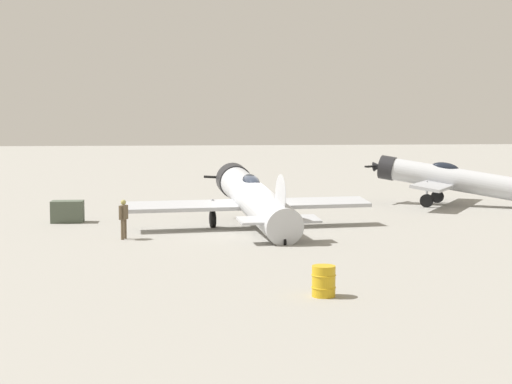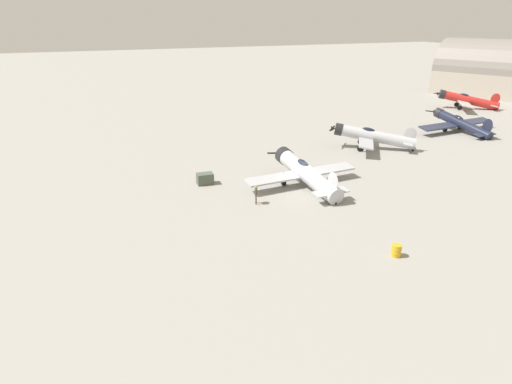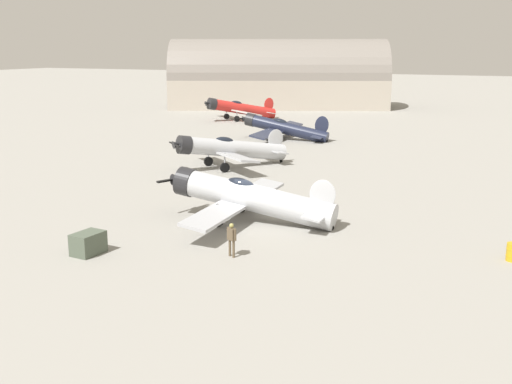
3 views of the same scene
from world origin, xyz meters
The scene contains 8 objects.
ground_plane centered at (0.00, 0.00, 0.00)m, with size 400.00×400.00×0.00m, color gray.
airplane_foreground centered at (0.51, 0.02, 1.44)m, with size 10.58×11.86×3.01m.
airplane_mid_apron centered at (8.93, -14.19, 1.63)m, with size 9.17×9.93×3.08m.
airplane_far_line centered at (10.88, -31.03, 1.29)m, with size 10.50×13.30×3.11m.
airplane_outer_stand centered at (23.40, -45.81, 1.58)m, with size 10.72×10.28×3.36m.
ground_crew_mechanic centered at (-1.47, 6.06, 1.02)m, with size 0.60×0.41×1.69m.
equipment_crate centered at (5.14, 8.62, 0.55)m, with size 1.22×1.66×1.09m.
distant_hangar centered at (25.74, -65.36, 4.08)m, with size 37.52×25.85×12.94m.
Camera 3 is at (-14.46, 31.69, 9.99)m, focal length 43.59 mm.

